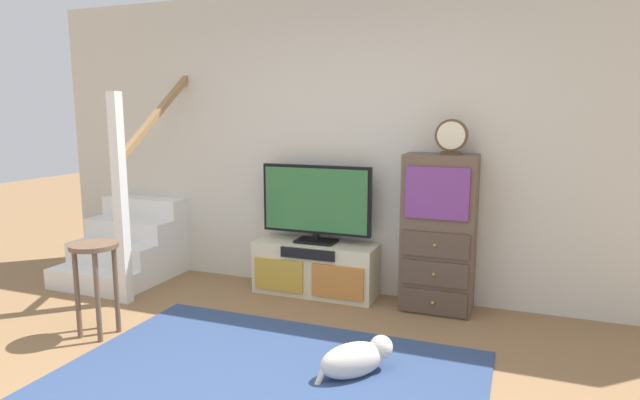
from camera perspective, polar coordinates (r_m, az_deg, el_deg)
name	(u,v)px	position (r m, az deg, el deg)	size (l,w,h in m)	color
back_wall	(357,144)	(4.79, 4.00, 6.01)	(6.40, 0.12, 2.70)	beige
area_rug	(265,380)	(3.46, -5.93, -18.66)	(2.60, 1.80, 0.01)	navy
media_console	(315,269)	(4.83, -0.53, -7.37)	(1.11, 0.38, 0.47)	beige
television	(316,202)	(4.72, -0.43, -0.21)	(1.01, 0.22, 0.70)	black
side_cabinet	(439,234)	(4.46, 12.60, -3.55)	(0.58, 0.38, 1.30)	brown
desk_clock	(451,137)	(4.34, 13.91, 6.60)	(0.26, 0.08, 0.28)	#4C3823
staircase	(141,236)	(5.78, -18.65, -3.71)	(1.00, 1.36, 2.20)	white
bar_stool_near	(95,267)	(4.22, -22.96, -6.64)	(0.34, 0.34, 0.70)	brown
dog	(356,358)	(3.46, 3.93, -16.59)	(0.45, 0.46, 0.23)	beige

